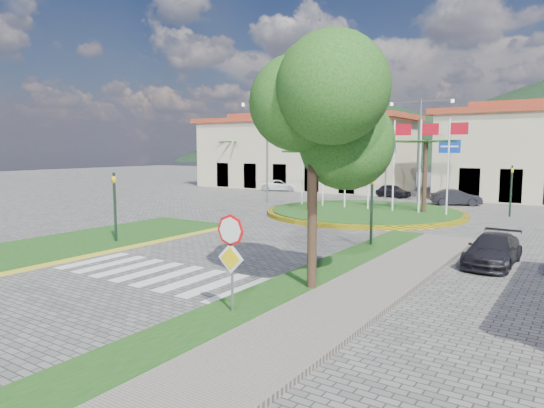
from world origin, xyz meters
The scene contains 22 objects.
ground centered at (0.00, 0.00, 0.00)m, with size 160.00×160.00×0.00m, color #575553.
sidewalk_right centered at (6.00, 2.00, 0.07)m, with size 4.00×28.00×0.15m, color gray.
verge_right centered at (4.80, 2.00, 0.09)m, with size 1.60×28.00×0.18m, color #174112.
median_left centered at (-6.50, 6.00, 0.09)m, with size 5.00×14.00×0.18m, color #174112.
crosswalk centered at (0.00, 4.00, 0.01)m, with size 8.00×3.00×0.01m, color silver.
roundabout_island centered at (0.00, 22.00, 0.18)m, with size 12.70×12.70×6.00m.
stop_sign centered at (4.90, 1.96, 1.79)m, with size 0.80×0.11×2.65m.
deciduous_tree centered at (5.50, 5.00, 5.18)m, with size 3.60×3.60×6.80m.
traffic_light_left centered at (-5.20, 6.50, 1.94)m, with size 0.15×0.18×3.20m.
traffic_light_right centered at (4.50, 12.00, 1.94)m, with size 0.15×0.18×3.20m.
traffic_light_far centered at (8.00, 26.00, 1.94)m, with size 0.18×0.15×3.20m.
direction_sign_west centered at (-2.00, 30.97, 3.53)m, with size 1.60×0.14×5.20m.
direction_sign_east centered at (3.00, 30.97, 3.53)m, with size 1.60×0.14×5.20m.
street_lamp_centre centered at (1.00, 30.00, 4.50)m, with size 4.80×0.16×8.00m.
street_lamp_west centered at (-9.00, 24.00, 4.50)m, with size 4.80×0.16×8.00m.
building_left centered at (-14.00, 38.00, 3.90)m, with size 23.32×9.54×8.05m.
hill_far_west centered at (-55.00, 140.00, 11.00)m, with size 140.00×140.00×22.00m, color black.
hill_near_back centered at (-10.00, 130.00, 8.00)m, with size 110.00×110.00×16.00m, color black.
white_van centered at (-13.89, 33.63, 0.55)m, with size 1.82×3.95×1.10m, color white.
car_dark_a centered at (-2.36, 33.69, 0.57)m, with size 1.34×3.33×1.13m, color black.
car_dark_b centered at (3.72, 30.53, 0.59)m, with size 1.26×3.60×1.19m, color black.
car_side_right centered at (9.35, 11.69, 0.56)m, with size 1.58×3.88×1.13m, color black.
Camera 1 is at (12.25, -7.25, 4.25)m, focal length 32.00 mm.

